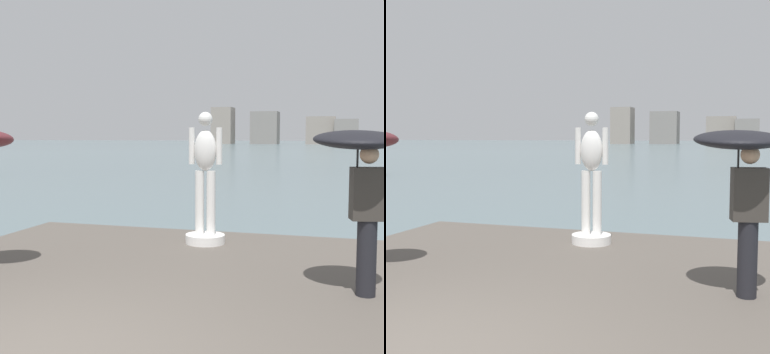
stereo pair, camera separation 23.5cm
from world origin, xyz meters
The scene contains 5 objects.
ground_plane centered at (0.00, 40.00, 0.00)m, with size 400.00×400.00×0.00m, color slate.
pier centered at (0.00, 1.53, 0.20)m, with size 7.14×9.05×0.40m, color #564F47.
statue_white_figure centered at (0.18, 4.94, 1.33)m, with size 0.67×0.67×2.24m.
onlooker_right centered at (2.61, 2.72, 1.89)m, with size 1.18×1.19×1.94m.
distant_skyline centered at (0.36, 138.39, 4.51)m, with size 69.16×9.70×13.40m.
Camera 2 is at (2.64, -3.25, 2.23)m, focal length 47.41 mm.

